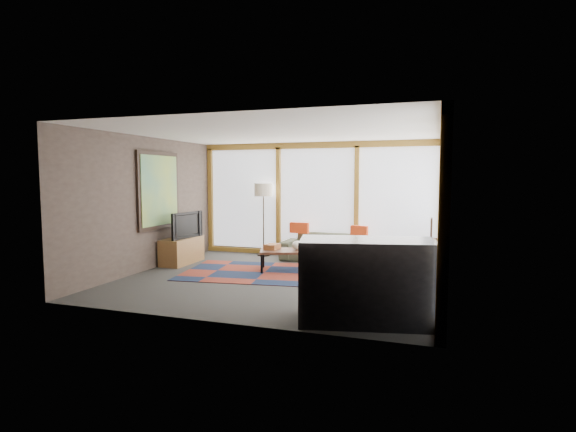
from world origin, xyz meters
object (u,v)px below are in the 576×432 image
(sofa, at_px, (328,248))
(floor_lamp, at_px, (263,220))
(coffee_table, at_px, (292,260))
(bookshelf, at_px, (425,261))
(tv_console, at_px, (182,251))
(television, at_px, (184,225))
(bar_counter, at_px, (367,281))

(sofa, xyz_separation_m, floor_lamp, (-1.59, 0.21, 0.54))
(sofa, height_order, coffee_table, sofa)
(bookshelf, bearing_deg, tv_console, -176.70)
(sofa, relative_size, tv_console, 1.85)
(television, bearing_deg, bar_counter, -114.21)
(tv_console, height_order, bar_counter, bar_counter)
(coffee_table, xyz_separation_m, television, (-2.38, -0.03, 0.61))
(sofa, bearing_deg, floor_lamp, 174.12)
(coffee_table, bearing_deg, bookshelf, 6.08)
(tv_console, distance_m, television, 0.55)
(floor_lamp, relative_size, bookshelf, 0.72)
(tv_console, bearing_deg, coffee_table, 0.47)
(sofa, xyz_separation_m, coffee_table, (-0.43, -1.20, -0.09))
(bookshelf, relative_size, television, 2.42)
(floor_lamp, relative_size, coffee_table, 1.36)
(tv_console, bearing_deg, bar_counter, -31.51)
(coffee_table, relative_size, bar_counter, 0.74)
(coffee_table, relative_size, television, 1.29)
(floor_lamp, bearing_deg, bookshelf, -17.61)
(bar_counter, bearing_deg, sofa, 97.82)
(sofa, relative_size, bar_counter, 1.22)
(bookshelf, height_order, bar_counter, bar_counter)
(sofa, bearing_deg, tv_console, -155.35)
(coffee_table, relative_size, bookshelf, 0.53)
(tv_console, bearing_deg, television, -5.55)
(television, height_order, bar_counter, television)
(bar_counter, bearing_deg, television, 135.90)
(coffee_table, distance_m, bookshelf, 2.48)
(coffee_table, height_order, television, television)
(sofa, bearing_deg, bar_counter, -68.31)
(coffee_table, bearing_deg, television, -179.38)
(sofa, relative_size, floor_lamp, 1.20)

